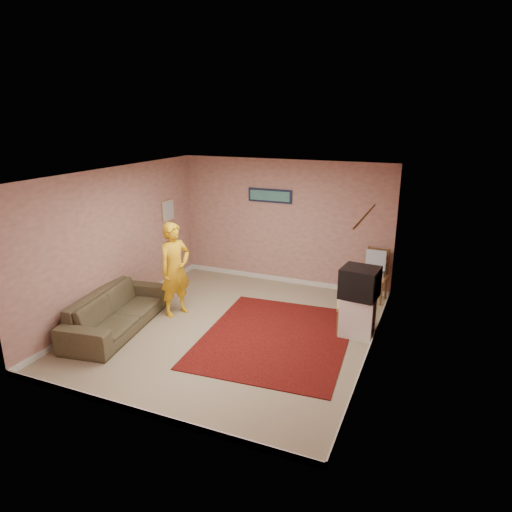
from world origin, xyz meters
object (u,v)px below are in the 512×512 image
at_px(chair_b, 350,299).
at_px(person, 175,269).
at_px(sofa, 117,311).
at_px(crt_tv, 360,283).
at_px(chair_a, 375,270).
at_px(tv_cabinet, 358,316).

xyz_separation_m(chair_b, person, (-3.02, -0.45, 0.25)).
height_order(chair_b, sofa, chair_b).
distance_m(crt_tv, chair_b, 0.35).
relative_size(sofa, person, 1.30).
xyz_separation_m(crt_tv, person, (-3.15, -0.42, -0.07)).
relative_size(crt_tv, chair_a, 1.13).
bearing_deg(sofa, crt_tv, -79.40).
bearing_deg(tv_cabinet, person, -172.48).
relative_size(chair_a, sofa, 0.25).
bearing_deg(chair_a, crt_tv, -83.95).
xyz_separation_m(tv_cabinet, crt_tv, (-0.01, 0.00, 0.58)).
xyz_separation_m(tv_cabinet, person, (-3.16, -0.42, 0.51)).
bearing_deg(person, sofa, 169.06).
distance_m(sofa, person, 1.21).
bearing_deg(person, chair_a, -35.79).
relative_size(chair_b, sofa, 0.24).
bearing_deg(chair_b, chair_a, 161.97).
height_order(crt_tv, person, person).
distance_m(chair_b, person, 3.06).
distance_m(chair_a, sofa, 4.77).
xyz_separation_m(tv_cabinet, chair_b, (-0.14, 0.04, 0.26)).
height_order(sofa, person, person).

